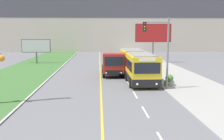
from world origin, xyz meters
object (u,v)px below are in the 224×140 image
Objects in this scene: city_bus at (137,65)px; planter_round_third at (148,66)px; traffic_light_mast at (161,44)px; billboard_small at (36,46)px; dump_truck at (113,65)px; planter_round_near at (169,81)px; billboard_large at (153,34)px; planter_round_second at (156,72)px.

city_bus is 6.85m from planter_round_third.
traffic_light_mast reaches higher than billboard_small.
city_bus is at bearing -28.18° from dump_truck.
planter_round_near is at bearing -61.26° from city_bus.
billboard_large is at bearing 61.01° from dump_truck.
planter_round_near is (1.26, 1.55, -3.43)m from traffic_light_mast.
traffic_light_mast reaches higher than city_bus.
billboard_small is 4.80× the size of planter_round_second.
dump_truck is 6.57× the size of planter_round_second.
billboard_large reaches higher than planter_round_near.
planter_round_third is (-2.37, -8.27, -4.27)m from billboard_large.
billboard_small is at bearing 126.52° from traffic_light_mast.
planter_round_second is at bearing 90.33° from planter_round_near.
planter_round_near reaches higher than planter_round_second.
planter_round_second is (1.23, 6.96, -3.46)m from traffic_light_mast.
dump_truck is at bearing -134.99° from planter_round_third.
city_bus is 12.45× the size of planter_round_near.
planter_round_third is (-0.01, 10.80, -0.02)m from planter_round_near.
city_bus is 15.71m from billboard_large.
billboard_large is at bearing 71.77° from city_bus.
planter_round_second is 5.40m from planter_round_third.
billboard_small is at bearing 140.14° from planter_round_second.
billboard_small is (-19.11, 0.29, -2.01)m from billboard_large.
dump_truck is 5.04m from planter_round_second.
traffic_light_mast is 6.05× the size of planter_round_near.
planter_round_near is 1.05× the size of planter_round_third.
traffic_light_mast is 1.35× the size of billboard_small.
city_bus is 2.00× the size of billboard_large.
billboard_large is at bearing 80.05° from traffic_light_mast.
traffic_light_mast is 0.97× the size of billboard_large.
city_bus is 20.68m from billboard_small.
city_bus is at bearing 101.16° from traffic_light_mast.
billboard_large is 1.39× the size of billboard_small.
dump_truck is 6.14× the size of planter_round_near.
planter_round_near is (4.98, -5.83, -0.82)m from dump_truck.
planter_round_third is at bearing 90.07° from planter_round_near.
planter_round_second is (2.42, 0.93, -0.99)m from city_bus.
planter_round_third is at bearing 89.81° from planter_round_second.
planter_round_third is at bearing 68.91° from city_bus.
planter_round_near is at bearing -49.47° from dump_truck.
traffic_light_mast is at bearing -99.95° from billboard_large.
city_bus reaches higher than planter_round_second.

